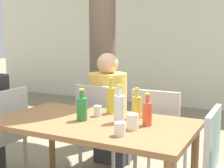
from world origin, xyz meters
TOP-DOWN VIEW (x-y plane):
  - cafe_building_wall at (0.00, 4.05)m, footprint 10.00×0.08m
  - dining_table_front at (0.00, 0.00)m, footprint 1.52×0.85m
  - patio_chair_0 at (-0.99, 0.00)m, footprint 0.44×0.44m
  - patio_chair_2 at (-0.30, 0.66)m, footprint 0.44×0.44m
  - patio_chair_3 at (0.30, 0.66)m, footprint 0.44×0.44m
  - person_seated_2 at (-0.30, 0.88)m, footprint 0.40×0.60m
  - oil_cruet_0 at (0.26, 0.23)m, footprint 0.07×0.07m
  - oil_cruet_1 at (0.00, 0.28)m, footprint 0.08×0.08m
  - water_bottle_2 at (0.19, 0.05)m, footprint 0.08×0.08m
  - green_bottle_3 at (-0.10, -0.03)m, footprint 0.08×0.08m
  - soda_bottle_4 at (0.40, 0.07)m, footprint 0.07×0.07m
  - drinking_glass_0 at (0.35, -0.07)m, footprint 0.08×0.08m
  - drinking_glass_1 at (0.31, 0.30)m, footprint 0.06×0.06m
  - drinking_glass_2 at (-0.05, 0.14)m, footprint 0.06×0.06m
  - drinking_glass_3 at (0.33, -0.24)m, footprint 0.08×0.08m

SIDE VIEW (x-z plane):
  - patio_chair_0 at x=-0.99m, z-range 0.06..0.96m
  - patio_chair_2 at x=-0.30m, z-range 0.06..0.96m
  - patio_chair_3 at x=0.30m, z-range 0.06..0.96m
  - person_seated_2 at x=-0.30m, z-range -0.05..1.16m
  - dining_table_front at x=0.00m, z-range 0.28..1.01m
  - drinking_glass_3 at x=0.33m, z-range 0.72..0.81m
  - drinking_glass_2 at x=-0.05m, z-range 0.72..0.81m
  - drinking_glass_1 at x=0.31m, z-range 0.72..0.81m
  - drinking_glass_0 at x=0.35m, z-range 0.72..0.84m
  - soda_bottle_4 at x=0.40m, z-range 0.70..0.94m
  - oil_cruet_0 at x=0.26m, z-range 0.70..0.94m
  - green_bottle_3 at x=-0.10m, z-range 0.70..0.94m
  - water_bottle_2 at x=0.19m, z-range 0.69..0.98m
  - oil_cruet_1 at x=0.00m, z-range 0.69..1.00m
  - cafe_building_wall at x=0.00m, z-range 0.00..2.80m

